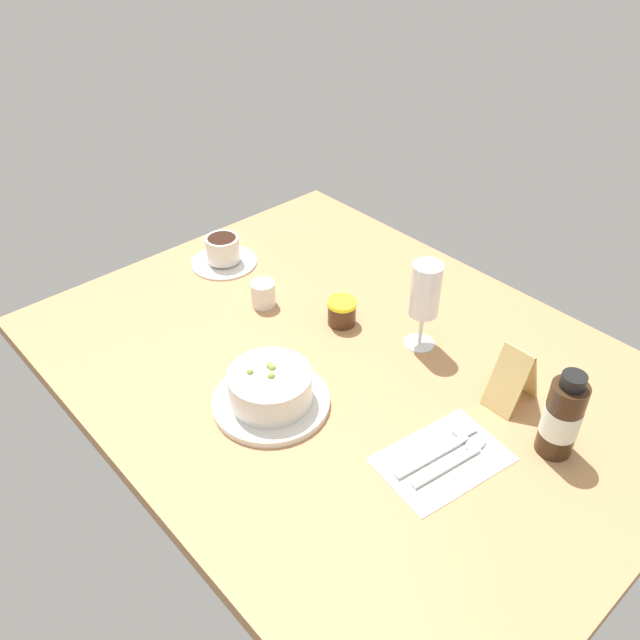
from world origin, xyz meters
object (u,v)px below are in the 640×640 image
porridge_bowl (270,389)px  wine_glass (425,294)px  jam_jar (342,312)px  coffee_cup (223,252)px  creamer_jug (264,293)px  menu_card (514,376)px  cutlery_setting (445,457)px  sauce_bottle_brown (562,417)px

porridge_bowl → wine_glass: 31.89cm
jam_jar → porridge_bowl: bearing=-70.9°
coffee_cup → jam_jar: (32.89, 4.24, -0.07)cm
creamer_jug → menu_card: 50.76cm
cutlery_setting → wine_glass: wine_glass is taller
porridge_bowl → jam_jar: size_ratio=3.43×
wine_glass → menu_card: size_ratio=1.56×
coffee_cup → cutlery_setting: bearing=-6.3°
coffee_cup → sauce_bottle_brown: (77.81, 6.30, 4.16)cm
menu_card → cutlery_setting: bearing=-87.1°
creamer_jug → coffee_cup: bearing=170.3°
sauce_bottle_brown → menu_card: size_ratio=1.37×
jam_jar → menu_card: menu_card is taller
cutlery_setting → coffee_cup: size_ratio=1.47×
jam_jar → wine_glass: bearing=23.9°
cutlery_setting → coffee_cup: coffee_cup is taller
coffee_cup → creamer_jug: bearing=-9.7°
sauce_bottle_brown → cutlery_setting: bearing=-125.5°
cutlery_setting → sauce_bottle_brown: 18.22cm
jam_jar → cutlery_setting: bearing=-18.6°
coffee_cup → wine_glass: bearing=12.6°
cutlery_setting → creamer_jug: 50.07cm
creamer_jug → jam_jar: (14.76, 7.33, -0.08)cm
menu_card → wine_glass: bearing=179.2°
porridge_bowl → cutlery_setting: (26.73, 12.23, -3.10)cm
porridge_bowl → menu_card: size_ratio=1.77×
creamer_jug → menu_card: size_ratio=0.52×
coffee_cup → jam_jar: coffee_cup is taller
cutlery_setting → creamer_jug: creamer_jug is taller
creamer_jug → wine_glass: wine_glass is taller
creamer_jug → wine_glass: (28.98, 13.63, 8.57)cm
creamer_jug → menu_card: (48.90, 13.34, 2.78)cm
coffee_cup → creamer_jug: size_ratio=2.50×
coffee_cup → menu_card: menu_card is taller
cutlery_setting → creamer_jug: (-49.81, 4.46, 2.41)cm
creamer_jug → sauce_bottle_brown: bearing=8.9°
coffee_cup → jam_jar: 33.16cm
menu_card → sauce_bottle_brown: bearing=-20.2°
cutlery_setting → creamer_jug: bearing=174.9°
wine_glass → jam_jar: bearing=-156.1°
wine_glass → sauce_bottle_brown: size_ratio=1.13×
porridge_bowl → creamer_jug: 28.50cm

